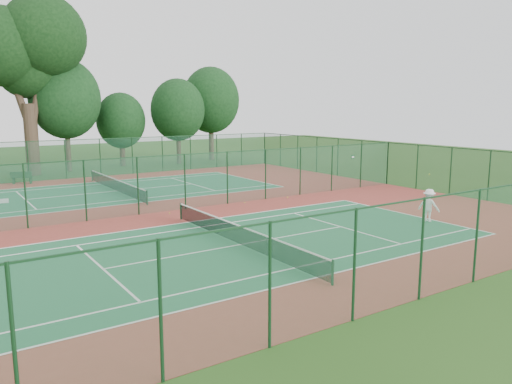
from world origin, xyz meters
TOP-DOWN VIEW (x-y plane):
  - ground at (0.00, 0.00)m, footprint 120.00×120.00m
  - red_pad at (0.00, 0.00)m, footprint 40.00×36.00m
  - court_near at (0.00, -9.00)m, footprint 23.77×10.97m
  - court_far at (0.00, 9.00)m, footprint 23.77×10.97m
  - fence_north at (0.00, 18.00)m, footprint 40.00×0.09m
  - fence_south at (0.00, -18.00)m, footprint 40.00×0.09m
  - fence_east at (20.00, 0.00)m, footprint 0.09×36.00m
  - fence_divider at (0.00, 0.00)m, footprint 40.00×0.09m
  - tennis_net_near at (0.00, -9.00)m, footprint 0.10×12.90m
  - tennis_net_far at (0.00, 9.00)m, footprint 0.10×12.90m
  - player_near at (11.38, -10.77)m, footprint 1.01×1.34m
  - bench at (-5.38, 16.95)m, footprint 1.75×1.14m
  - kit_bag at (-7.87, 8.52)m, footprint 0.74×0.34m
  - stray_ball_a at (5.68, -0.46)m, footprint 0.07×0.07m
  - stray_ball_b at (9.23, -0.53)m, footprint 0.07×0.07m
  - stray_ball_c at (0.08, -0.81)m, footprint 0.07×0.07m
  - big_tree at (-3.38, 22.47)m, footprint 10.78×7.89m
  - evergreen_row at (0.50, 24.25)m, footprint 39.00×5.00m

SIDE VIEW (x-z plane):
  - ground at x=0.00m, z-range 0.00..0.00m
  - evergreen_row at x=0.50m, z-range -6.00..6.00m
  - red_pad at x=0.00m, z-range 0.00..0.01m
  - court_near at x=0.00m, z-range 0.01..0.02m
  - court_far at x=0.00m, z-range 0.01..0.02m
  - stray_ball_c at x=0.08m, z-range 0.01..0.08m
  - stray_ball_a at x=5.68m, z-range 0.01..0.08m
  - stray_ball_b at x=9.23m, z-range 0.01..0.08m
  - kit_bag at x=-7.87m, z-range 0.01..0.28m
  - tennis_net_near at x=0.00m, z-range 0.06..1.03m
  - tennis_net_far at x=0.00m, z-range 0.06..1.03m
  - bench at x=-5.38m, z-range 0.03..1.07m
  - player_near at x=11.38m, z-range 0.02..1.86m
  - fence_east at x=20.00m, z-range 0.01..3.51m
  - fence_north at x=0.00m, z-range 0.01..3.51m
  - fence_south at x=0.00m, z-range 0.01..3.51m
  - fence_divider at x=0.00m, z-range 0.01..3.51m
  - big_tree at x=-3.38m, z-range 3.45..20.01m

